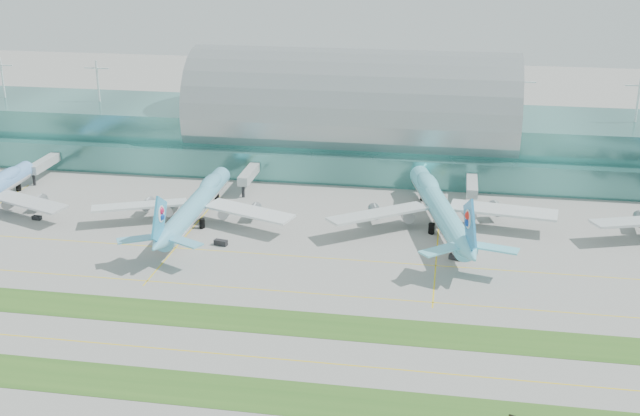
# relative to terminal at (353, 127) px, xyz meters

# --- Properties ---
(ground) EXTENTS (700.00, 700.00, 0.00)m
(ground) POSITION_rel_terminal_xyz_m (-0.01, -128.79, -14.23)
(ground) COLOR gray
(ground) RESTS_ON ground
(terminal) EXTENTS (340.00, 69.10, 36.00)m
(terminal) POSITION_rel_terminal_xyz_m (0.00, 0.00, 0.00)
(terminal) COLOR #3D7A75
(terminal) RESTS_ON ground
(grass_strip_near) EXTENTS (420.00, 12.00, 0.08)m
(grass_strip_near) POSITION_rel_terminal_xyz_m (-0.01, -156.79, -14.19)
(grass_strip_near) COLOR #2D591E
(grass_strip_near) RESTS_ON ground
(grass_strip_far) EXTENTS (420.00, 12.00, 0.08)m
(grass_strip_far) POSITION_rel_terminal_xyz_m (-0.01, -126.79, -14.19)
(grass_strip_far) COLOR #2D591E
(grass_strip_far) RESTS_ON ground
(taxiline_b) EXTENTS (420.00, 0.35, 0.01)m
(taxiline_b) POSITION_rel_terminal_xyz_m (-0.01, -142.79, -14.22)
(taxiline_b) COLOR yellow
(taxiline_b) RESTS_ON ground
(taxiline_c) EXTENTS (420.00, 0.35, 0.01)m
(taxiline_c) POSITION_rel_terminal_xyz_m (-0.01, -110.79, -14.22)
(taxiline_c) COLOR yellow
(taxiline_c) RESTS_ON ground
(taxiline_d) EXTENTS (420.00, 0.35, 0.01)m
(taxiline_d) POSITION_rel_terminal_xyz_m (-0.01, -88.79, -14.22)
(taxiline_d) COLOR yellow
(taxiline_d) RESTS_ON ground
(airliner_b) EXTENTS (63.61, 72.09, 19.86)m
(airliner_b) POSITION_rel_terminal_xyz_m (-39.16, -68.64, -8.10)
(airliner_b) COLOR #5FB3D2
(airliner_b) RESTS_ON ground
(airliner_c) EXTENTS (67.68, 78.08, 21.75)m
(airliner_c) POSITION_rel_terminal_xyz_m (34.10, -60.59, -7.52)
(airliner_c) COLOR #69D3E8
(airliner_c) RESTS_ON ground
(gse_b) EXTENTS (2.94, 1.69, 1.21)m
(gse_b) POSITION_rel_terminal_xyz_m (-88.90, -74.50, -13.62)
(gse_b) COLOR black
(gse_b) RESTS_ON ground
(gse_c) EXTENTS (4.14, 2.27, 1.79)m
(gse_c) POSITION_rel_terminal_xyz_m (-42.18, -89.09, -13.33)
(gse_c) COLOR black
(gse_c) RESTS_ON ground
(gse_d) EXTENTS (4.08, 2.45, 1.58)m
(gse_d) POSITION_rel_terminal_xyz_m (-26.96, -84.74, -13.44)
(gse_d) COLOR black
(gse_d) RESTS_ON ground
(gse_e) EXTENTS (3.80, 2.36, 1.22)m
(gse_e) POSITION_rel_terminal_xyz_m (40.77, -78.51, -13.62)
(gse_e) COLOR #BF760B
(gse_e) RESTS_ON ground
(gse_f) EXTENTS (4.01, 2.52, 1.41)m
(gse_f) POSITION_rel_terminal_xyz_m (39.47, -83.75, -13.52)
(gse_f) COLOR black
(gse_f) RESTS_ON ground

